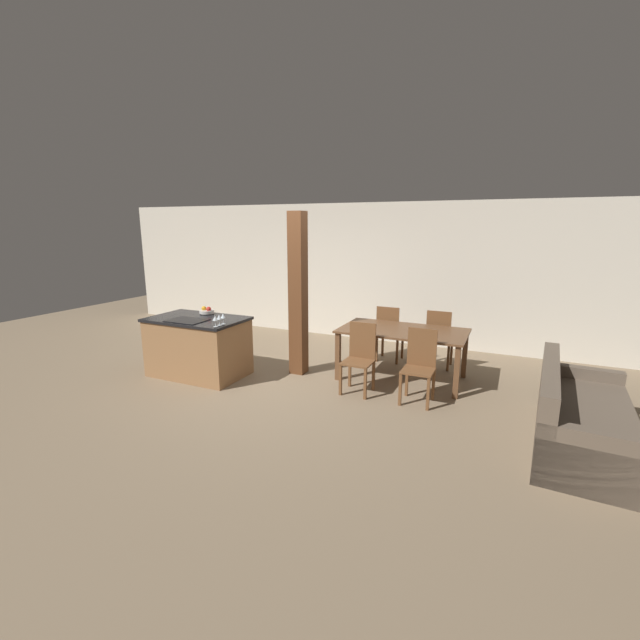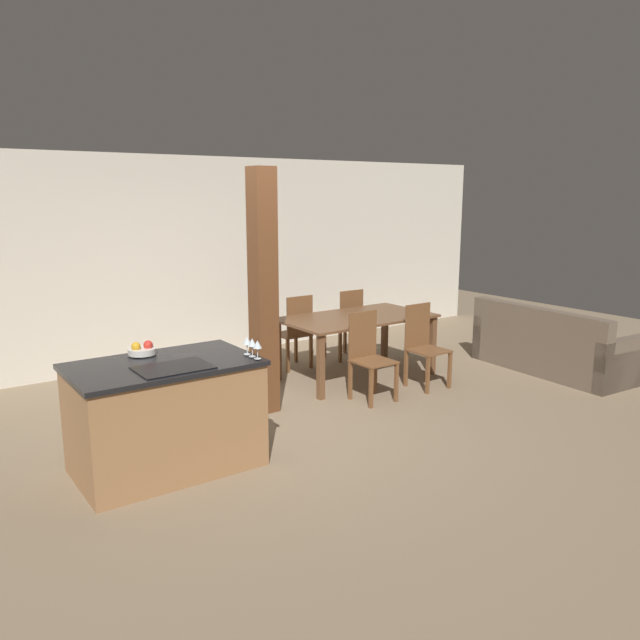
{
  "view_description": "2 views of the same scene",
  "coord_description": "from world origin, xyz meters",
  "px_view_note": "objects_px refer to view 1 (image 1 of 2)",
  "views": [
    {
      "loc": [
        3.1,
        -5.2,
        2.27
      ],
      "look_at": [
        0.6,
        0.2,
        0.95
      ],
      "focal_mm": 24.0,
      "sensor_mm": 36.0,
      "label": 1
    },
    {
      "loc": [
        -3.0,
        -4.88,
        2.22
      ],
      "look_at": [
        0.6,
        0.2,
        0.95
      ],
      "focal_mm": 35.0,
      "sensor_mm": 36.0,
      "label": 2
    }
  ],
  "objects_px": {
    "dining_chair_near_left": "(360,357)",
    "couch": "(579,421)",
    "dining_chair_near_right": "(419,365)",
    "kitchen_island": "(198,346)",
    "dining_chair_far_right": "(439,338)",
    "wine_glass_near": "(215,319)",
    "wine_glass_far": "(223,316)",
    "fruit_bowl": "(207,311)",
    "dining_table": "(403,336)",
    "dining_chair_far_left": "(389,333)",
    "wine_glass_middle": "(219,317)",
    "timber_post": "(298,295)"
  },
  "relations": [
    {
      "from": "wine_glass_far",
      "to": "dining_table",
      "type": "xyz_separation_m",
      "value": [
        2.23,
        1.34,
        -0.36
      ]
    },
    {
      "from": "wine_glass_near",
      "to": "couch",
      "type": "relative_size",
      "value": 0.08
    },
    {
      "from": "dining_chair_near_left",
      "to": "wine_glass_far",
      "type": "bearing_deg",
      "value": -161.52
    },
    {
      "from": "dining_chair_near_right",
      "to": "wine_glass_middle",
      "type": "bearing_deg",
      "value": -165.28
    },
    {
      "from": "wine_glass_far",
      "to": "dining_table",
      "type": "bearing_deg",
      "value": 31.01
    },
    {
      "from": "couch",
      "to": "wine_glass_near",
      "type": "bearing_deg",
      "value": 97.18
    },
    {
      "from": "wine_glass_far",
      "to": "dining_chair_far_right",
      "type": "relative_size",
      "value": 0.16
    },
    {
      "from": "wine_glass_near",
      "to": "timber_post",
      "type": "height_order",
      "value": "timber_post"
    },
    {
      "from": "wine_glass_near",
      "to": "dining_chair_far_left",
      "type": "distance_m",
      "value": 2.94
    },
    {
      "from": "dining_chair_near_right",
      "to": "dining_chair_far_right",
      "type": "height_order",
      "value": "same"
    },
    {
      "from": "dining_chair_near_left",
      "to": "dining_chair_far_right",
      "type": "relative_size",
      "value": 1.0
    },
    {
      "from": "kitchen_island",
      "to": "fruit_bowl",
      "type": "xyz_separation_m",
      "value": [
        -0.06,
        0.31,
        0.49
      ]
    },
    {
      "from": "kitchen_island",
      "to": "dining_chair_far_right",
      "type": "distance_m",
      "value": 3.8
    },
    {
      "from": "wine_glass_middle",
      "to": "dining_chair_near_left",
      "type": "xyz_separation_m",
      "value": [
        1.82,
        0.7,
        -0.53
      ]
    },
    {
      "from": "kitchen_island",
      "to": "wine_glass_far",
      "type": "xyz_separation_m",
      "value": [
        0.65,
        -0.2,
        0.57
      ]
    },
    {
      "from": "wine_glass_middle",
      "to": "timber_post",
      "type": "bearing_deg",
      "value": 55.45
    },
    {
      "from": "kitchen_island",
      "to": "timber_post",
      "type": "relative_size",
      "value": 0.59
    },
    {
      "from": "dining_table",
      "to": "dining_chair_near_left",
      "type": "relative_size",
      "value": 1.91
    },
    {
      "from": "wine_glass_near",
      "to": "fruit_bowl",
      "type": "bearing_deg",
      "value": 136.16
    },
    {
      "from": "dining_chair_far_right",
      "to": "dining_chair_far_left",
      "type": "bearing_deg",
      "value": 0.0
    },
    {
      "from": "wine_glass_near",
      "to": "dining_chair_far_right",
      "type": "distance_m",
      "value": 3.51
    },
    {
      "from": "dining_chair_near_left",
      "to": "couch",
      "type": "distance_m",
      "value": 2.65
    },
    {
      "from": "wine_glass_middle",
      "to": "dining_chair_near_right",
      "type": "distance_m",
      "value": 2.79
    },
    {
      "from": "kitchen_island",
      "to": "dining_table",
      "type": "xyz_separation_m",
      "value": [
        2.89,
        1.14,
        0.21
      ]
    },
    {
      "from": "fruit_bowl",
      "to": "wine_glass_near",
      "type": "height_order",
      "value": "wine_glass_near"
    },
    {
      "from": "dining_chair_near_left",
      "to": "kitchen_island",
      "type": "bearing_deg",
      "value": -170.67
    },
    {
      "from": "dining_chair_near_right",
      "to": "dining_chair_near_left",
      "type": "bearing_deg",
      "value": 180.0
    },
    {
      "from": "wine_glass_far",
      "to": "dining_table",
      "type": "height_order",
      "value": "wine_glass_far"
    },
    {
      "from": "kitchen_island",
      "to": "timber_post",
      "type": "height_order",
      "value": "timber_post"
    },
    {
      "from": "kitchen_island",
      "to": "wine_glass_far",
      "type": "bearing_deg",
      "value": -17.23
    },
    {
      "from": "dining_chair_near_right",
      "to": "couch",
      "type": "relative_size",
      "value": 0.47
    },
    {
      "from": "wine_glass_middle",
      "to": "wine_glass_near",
      "type": "bearing_deg",
      "value": -90.0
    },
    {
      "from": "timber_post",
      "to": "dining_chair_far_right",
      "type": "bearing_deg",
      "value": 30.47
    },
    {
      "from": "dining_chair_far_right",
      "to": "dining_chair_near_left",
      "type": "bearing_deg",
      "value": 60.68
    },
    {
      "from": "wine_glass_far",
      "to": "kitchen_island",
      "type": "bearing_deg",
      "value": 162.77
    },
    {
      "from": "dining_chair_near_right",
      "to": "timber_post",
      "type": "relative_size",
      "value": 0.39
    },
    {
      "from": "wine_glass_far",
      "to": "couch",
      "type": "xyz_separation_m",
      "value": [
        4.42,
        0.11,
        -0.74
      ]
    },
    {
      "from": "wine_glass_middle",
      "to": "dining_chair_near_right",
      "type": "bearing_deg",
      "value": 14.72
    },
    {
      "from": "wine_glass_near",
      "to": "wine_glass_far",
      "type": "relative_size",
      "value": 1.0
    },
    {
      "from": "wine_glass_middle",
      "to": "dining_chair_far_right",
      "type": "relative_size",
      "value": 0.16
    },
    {
      "from": "dining_chair_far_left",
      "to": "couch",
      "type": "height_order",
      "value": "dining_chair_far_left"
    },
    {
      "from": "dining_table",
      "to": "couch",
      "type": "distance_m",
      "value": 2.54
    },
    {
      "from": "wine_glass_far",
      "to": "couch",
      "type": "relative_size",
      "value": 0.08
    },
    {
      "from": "kitchen_island",
      "to": "dining_table",
      "type": "height_order",
      "value": "kitchen_island"
    },
    {
      "from": "fruit_bowl",
      "to": "dining_chair_near_left",
      "type": "xyz_separation_m",
      "value": [
        2.53,
        0.1,
        -0.45
      ]
    },
    {
      "from": "wine_glass_middle",
      "to": "kitchen_island",
      "type": "bearing_deg",
      "value": 156.12
    },
    {
      "from": "wine_glass_middle",
      "to": "timber_post",
      "type": "distance_m",
      "value": 1.26
    },
    {
      "from": "dining_chair_near_left",
      "to": "dining_chair_near_right",
      "type": "bearing_deg",
      "value": 0.0
    },
    {
      "from": "kitchen_island",
      "to": "dining_chair_far_right",
      "type": "xyz_separation_m",
      "value": [
        3.3,
        1.88,
        0.04
      ]
    },
    {
      "from": "wine_glass_middle",
      "to": "wine_glass_far",
      "type": "height_order",
      "value": "same"
    }
  ]
}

